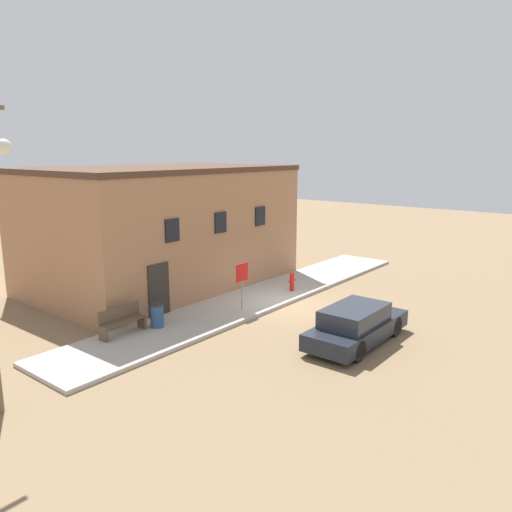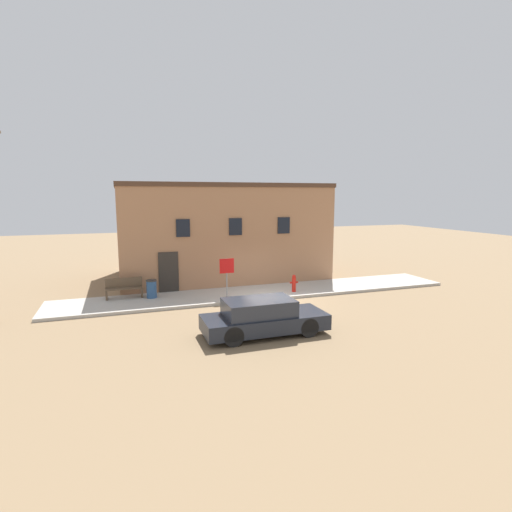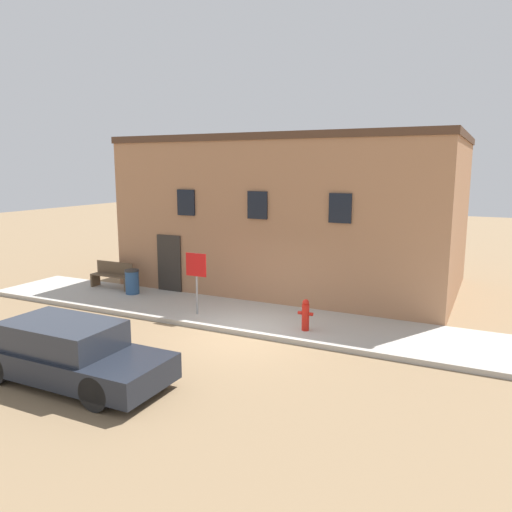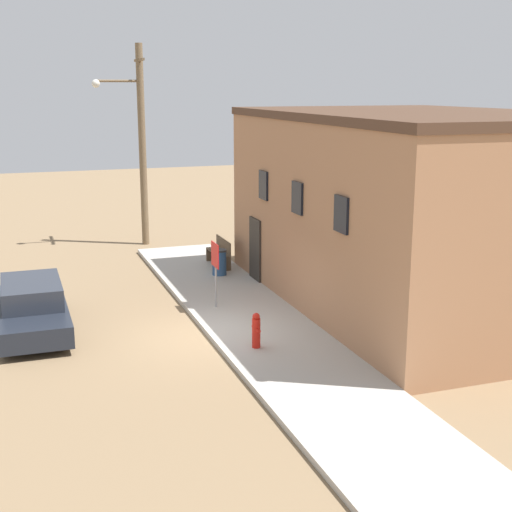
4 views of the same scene
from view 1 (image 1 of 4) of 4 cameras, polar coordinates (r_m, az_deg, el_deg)
name	(u,v)px [view 1 (image 1 of 4)]	position (r m, az deg, el deg)	size (l,w,h in m)	color
ground_plane	(287,305)	(21.35, 3.59, -5.65)	(80.00, 80.00, 0.00)	#846B4C
sidewalk	(260,297)	(22.17, 0.45, -4.76)	(20.55, 2.96, 0.14)	#B2ADA3
brick_building	(162,227)	(24.48, -10.65, 3.33)	(12.01, 7.68, 5.73)	#A87551
fire_hydrant	(292,281)	(22.88, 4.13, -2.92)	(0.43, 0.21, 0.89)	red
stop_sign	(242,278)	(19.91, -1.62, -2.50)	(0.71, 0.06, 1.91)	gray
bench	(122,321)	(18.16, -15.10, -7.19)	(1.70, 0.44, 0.97)	brown
trash_bin	(157,315)	(18.60, -11.24, -6.66)	(0.50, 0.50, 0.88)	#2D517F
parked_car	(356,325)	(17.43, 11.40, -7.74)	(4.54, 1.74, 1.33)	black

